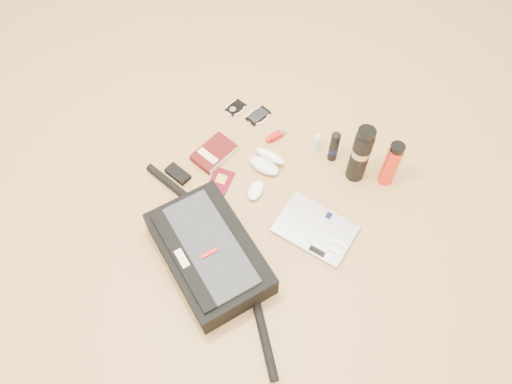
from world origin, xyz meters
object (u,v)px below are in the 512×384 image
(messenger_bag, at_px, (209,253))
(thermos_red, at_px, (391,164))
(book, at_px, (214,153))
(thermos_black, at_px, (360,154))
(laptop, at_px, (315,229))

(messenger_bag, bearing_deg, thermos_red, 85.96)
(book, height_order, thermos_red, thermos_red)
(messenger_bag, bearing_deg, thermos_black, 92.42)
(laptop, bearing_deg, book, 171.46)
(laptop, xyz_separation_m, thermos_black, (-0.02, 0.33, 0.14))
(book, xyz_separation_m, thermos_red, (0.66, 0.35, 0.10))
(book, bearing_deg, messenger_bag, -47.34)
(messenger_bag, xyz_separation_m, thermos_red, (0.35, 0.74, 0.05))
(thermos_black, bearing_deg, messenger_bag, -108.83)
(laptop, relative_size, thermos_black, 1.06)
(messenger_bag, distance_m, thermos_red, 0.82)
(messenger_bag, xyz_separation_m, laptop, (0.25, 0.36, -0.05))
(messenger_bag, height_order, book, messenger_bag)
(book, distance_m, thermos_red, 0.75)
(book, relative_size, thermos_black, 0.64)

